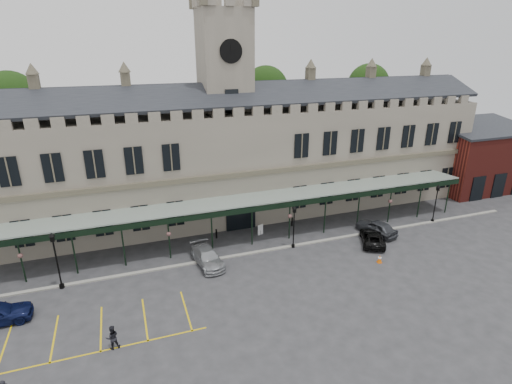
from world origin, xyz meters
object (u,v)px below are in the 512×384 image
object	(u,v)px
lamp_post_right	(436,200)
person_b	(112,337)
car_right_a	(376,227)
traffic_cone	(380,259)
car_van	(372,237)
car_taxi	(207,257)
lamp_post_mid	(294,223)
clock_tower	(225,99)
station_building	(227,159)
sign_board	(260,230)
lamp_post_left	(56,256)

from	to	relation	value
lamp_post_right	person_b	world-z (taller)	lamp_post_right
car_right_a	traffic_cone	bearing A→B (deg)	40.15
lamp_post_right	car_van	world-z (taller)	lamp_post_right
car_taxi	car_van	bearing A→B (deg)	-12.64
lamp_post_mid	person_b	distance (m)	18.97
clock_tower	car_taxi	distance (m)	17.31
lamp_post_right	traffic_cone	bearing A→B (deg)	-153.35
car_taxi	station_building	bearing A→B (deg)	57.90
person_b	car_right_a	bearing A→B (deg)	-169.40
car_van	car_right_a	xyz separation A→B (m)	(1.60, 1.63, 0.13)
lamp_post_mid	car_taxi	xyz separation A→B (m)	(-8.61, -0.32, -1.89)
traffic_cone	car_right_a	bearing A→B (deg)	58.12
station_building	person_b	xyz separation A→B (m)	(-13.17, -19.26, -5.61)
sign_board	car_right_a	xyz separation A→B (m)	(11.49, -3.80, 0.20)
sign_board	lamp_post_left	bearing A→B (deg)	171.93
lamp_post_left	car_taxi	distance (m)	12.29
car_taxi	person_b	world-z (taller)	person_b
car_van	person_b	world-z (taller)	person_b
lamp_post_left	car_right_a	world-z (taller)	lamp_post_left
station_building	car_taxi	world-z (taller)	station_building
traffic_cone	car_van	world-z (taller)	car_van
lamp_post_left	lamp_post_mid	size ratio (longest dim) A/B	1.15
lamp_post_right	sign_board	xyz separation A→B (m)	(-19.21, 3.39, -2.07)
station_building	car_right_a	size ratio (longest dim) A/B	13.42
lamp_post_right	station_building	bearing A→B (deg)	153.45
car_taxi	car_right_a	size ratio (longest dim) A/B	1.10
clock_tower	car_van	distance (m)	21.01
station_building	lamp_post_right	size ratio (longest dim) A/B	13.54
clock_tower	lamp_post_left	xyz separation A→B (m)	(-17.07, -10.74, -10.12)
clock_tower	person_b	distance (m)	26.42
lamp_post_left	lamp_post_mid	world-z (taller)	lamp_post_left
clock_tower	traffic_cone	size ratio (longest dim) A/B	33.69
sign_board	car_van	size ratio (longest dim) A/B	0.25
lamp_post_right	car_right_a	distance (m)	7.95
lamp_post_left	car_van	world-z (taller)	lamp_post_left
station_building	clock_tower	distance (m)	6.64
lamp_post_mid	station_building	bearing A→B (deg)	108.83
station_building	lamp_post_left	bearing A→B (deg)	-148.04
car_right_a	person_b	world-z (taller)	person_b
lamp_post_left	lamp_post_right	xyz separation A→B (m)	(37.80, 0.30, -0.36)
lamp_post_left	car_taxi	bearing A→B (deg)	-1.18
lamp_post_right	car_right_a	size ratio (longest dim) A/B	0.99
lamp_post_left	station_building	bearing A→B (deg)	31.96
traffic_cone	car_van	distance (m)	3.75
clock_tower	lamp_post_right	bearing A→B (deg)	-26.74
lamp_post_right	car_van	xyz separation A→B (m)	(-9.32, -2.03, -2.00)
clock_tower	car_right_a	bearing A→B (deg)	-39.84
traffic_cone	sign_board	xyz separation A→B (m)	(-8.35, 8.84, 0.20)
traffic_cone	lamp_post_right	bearing A→B (deg)	26.65
car_taxi	car_van	world-z (taller)	car_taxi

